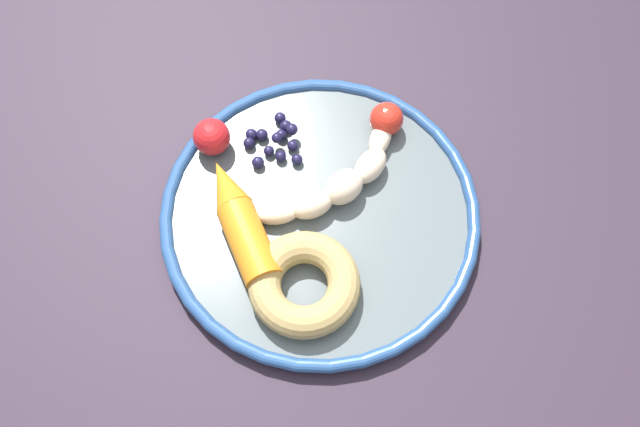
% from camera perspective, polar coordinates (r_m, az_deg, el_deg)
% --- Properties ---
extents(ground_plane, '(6.00, 6.00, 0.00)m').
position_cam_1_polar(ground_plane, '(1.39, 1.07, -13.95)').
color(ground_plane, brown).
extents(dining_table, '(1.01, 0.86, 0.75)m').
position_cam_1_polar(dining_table, '(0.76, 1.91, -4.60)').
color(dining_table, '#2C212E').
rests_on(dining_table, ground_plane).
extents(plate, '(0.29, 0.29, 0.02)m').
position_cam_1_polar(plate, '(0.67, 0.00, -0.10)').
color(plate, '#4F5A5D').
rests_on(plate, dining_table).
extents(banana, '(0.10, 0.14, 0.03)m').
position_cam_1_polar(banana, '(0.67, 1.45, 2.40)').
color(banana, beige).
rests_on(banana, plate).
extents(carrot_orange, '(0.11, 0.11, 0.03)m').
position_cam_1_polar(carrot_orange, '(0.65, -6.30, -0.45)').
color(carrot_orange, orange).
rests_on(carrot_orange, plate).
extents(donut, '(0.12, 0.12, 0.03)m').
position_cam_1_polar(donut, '(0.63, -1.23, -5.52)').
color(donut, tan).
rests_on(donut, plate).
extents(blueberry_pile, '(0.06, 0.06, 0.02)m').
position_cam_1_polar(blueberry_pile, '(0.70, -3.59, 5.69)').
color(blueberry_pile, '#191638').
rests_on(blueberry_pile, plate).
extents(tomato_near, '(0.03, 0.03, 0.03)m').
position_cam_1_polar(tomato_near, '(0.70, 5.45, 7.25)').
color(tomato_near, red).
rests_on(tomato_near, plate).
extents(tomato_mid, '(0.04, 0.04, 0.04)m').
position_cam_1_polar(tomato_mid, '(0.69, -8.43, 5.91)').
color(tomato_mid, red).
rests_on(tomato_mid, plate).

